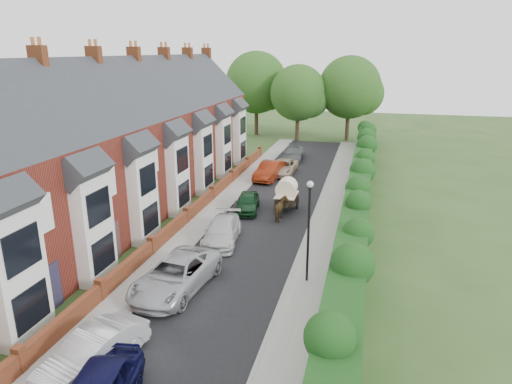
{
  "coord_description": "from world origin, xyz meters",
  "views": [
    {
      "loc": [
        5.91,
        -15.95,
        10.86
      ],
      "look_at": [
        -0.92,
        10.95,
        2.2
      ],
      "focal_mm": 32.0,
      "sensor_mm": 36.0,
      "label": 1
    }
  ],
  "objects_px": {
    "lamppost": "(309,219)",
    "car_grey": "(294,154)",
    "car_green": "(247,202)",
    "car_silver_b": "(176,275)",
    "car_silver_a": "(92,352)",
    "car_white": "(222,231)",
    "horse": "(281,209)",
    "car_beige": "(283,167)",
    "horse_cart": "(287,192)",
    "car_red": "(270,171)"
  },
  "relations": [
    {
      "from": "car_silver_b",
      "to": "horse",
      "type": "bearing_deg",
      "value": 80.03
    },
    {
      "from": "lamppost",
      "to": "car_grey",
      "type": "relative_size",
      "value": 1.08
    },
    {
      "from": "car_green",
      "to": "car_grey",
      "type": "bearing_deg",
      "value": 78.83
    },
    {
      "from": "car_beige",
      "to": "horse",
      "type": "distance_m",
      "value": 11.85
    },
    {
      "from": "car_silver_b",
      "to": "car_white",
      "type": "xyz_separation_m",
      "value": [
        0.32,
        5.92,
        -0.1
      ]
    },
    {
      "from": "car_beige",
      "to": "car_green",
      "type": "bearing_deg",
      "value": -92.51
    },
    {
      "from": "car_grey",
      "to": "horse_cart",
      "type": "height_order",
      "value": "horse_cart"
    },
    {
      "from": "car_silver_b",
      "to": "car_red",
      "type": "bearing_deg",
      "value": 95.88
    },
    {
      "from": "lamppost",
      "to": "car_red",
      "type": "distance_m",
      "value": 18.9
    },
    {
      "from": "horse",
      "to": "horse_cart",
      "type": "xyz_separation_m",
      "value": [
        0.0,
        1.92,
        0.59
      ]
    },
    {
      "from": "car_white",
      "to": "horse",
      "type": "relative_size",
      "value": 2.62
    },
    {
      "from": "car_silver_a",
      "to": "car_red",
      "type": "relative_size",
      "value": 0.94
    },
    {
      "from": "car_silver_a",
      "to": "horse_cart",
      "type": "bearing_deg",
      "value": 93.17
    },
    {
      "from": "car_silver_a",
      "to": "car_white",
      "type": "bearing_deg",
      "value": 99.96
    },
    {
      "from": "car_white",
      "to": "horse_cart",
      "type": "height_order",
      "value": "horse_cart"
    },
    {
      "from": "car_silver_a",
      "to": "horse_cart",
      "type": "xyz_separation_m",
      "value": [
        3.5,
        18.27,
        0.62
      ]
    },
    {
      "from": "car_white",
      "to": "lamppost",
      "type": "bearing_deg",
      "value": -41.8
    },
    {
      "from": "car_silver_a",
      "to": "car_silver_b",
      "type": "relative_size",
      "value": 0.78
    },
    {
      "from": "car_grey",
      "to": "horse_cart",
      "type": "xyz_separation_m",
      "value": [
        2.1,
        -15.33,
        0.65
      ]
    },
    {
      "from": "car_white",
      "to": "horse",
      "type": "height_order",
      "value": "horse"
    },
    {
      "from": "car_white",
      "to": "car_green",
      "type": "distance_m",
      "value": 5.55
    },
    {
      "from": "car_green",
      "to": "horse_cart",
      "type": "xyz_separation_m",
      "value": [
        2.63,
        0.83,
        0.69
      ]
    },
    {
      "from": "car_silver_b",
      "to": "lamppost",
      "type": "bearing_deg",
      "value": 26.79
    },
    {
      "from": "horse_cart",
      "to": "car_green",
      "type": "bearing_deg",
      "value": -162.59
    },
    {
      "from": "lamppost",
      "to": "car_green",
      "type": "xyz_separation_m",
      "value": [
        -5.53,
        9.24,
        -2.64
      ]
    },
    {
      "from": "horse",
      "to": "lamppost",
      "type": "bearing_deg",
      "value": 107.83
    },
    {
      "from": "lamppost",
      "to": "car_grey",
      "type": "distance_m",
      "value": 26.02
    },
    {
      "from": "lamppost",
      "to": "car_silver_a",
      "type": "distance_m",
      "value": 10.72
    },
    {
      "from": "car_green",
      "to": "car_white",
      "type": "bearing_deg",
      "value": -99.52
    },
    {
      "from": "car_silver_b",
      "to": "car_green",
      "type": "xyz_separation_m",
      "value": [
        0.34,
        11.47,
        -0.12
      ]
    },
    {
      "from": "car_green",
      "to": "car_grey",
      "type": "distance_m",
      "value": 16.17
    },
    {
      "from": "lamppost",
      "to": "car_red",
      "type": "relative_size",
      "value": 1.1
    },
    {
      "from": "car_silver_b",
      "to": "car_green",
      "type": "height_order",
      "value": "car_silver_b"
    },
    {
      "from": "car_white",
      "to": "car_grey",
      "type": "xyz_separation_m",
      "value": [
        0.56,
        21.71,
        0.02
      ]
    },
    {
      "from": "car_beige",
      "to": "horse",
      "type": "relative_size",
      "value": 2.62
    },
    {
      "from": "car_silver_a",
      "to": "horse_cart",
      "type": "relative_size",
      "value": 1.35
    },
    {
      "from": "car_silver_a",
      "to": "car_silver_b",
      "type": "height_order",
      "value": "car_silver_b"
    },
    {
      "from": "car_red",
      "to": "car_grey",
      "type": "bearing_deg",
      "value": 90.59
    },
    {
      "from": "car_silver_a",
      "to": "car_grey",
      "type": "distance_m",
      "value": 33.63
    },
    {
      "from": "lamppost",
      "to": "car_silver_b",
      "type": "xyz_separation_m",
      "value": [
        -5.87,
        -2.23,
        -2.52
      ]
    },
    {
      "from": "car_silver_a",
      "to": "car_white",
      "type": "xyz_separation_m",
      "value": [
        0.84,
        11.89,
        -0.05
      ]
    },
    {
      "from": "lamppost",
      "to": "car_silver_a",
      "type": "relative_size",
      "value": 1.18
    },
    {
      "from": "lamppost",
      "to": "car_beige",
      "type": "relative_size",
      "value": 1.11
    },
    {
      "from": "lamppost",
      "to": "car_white",
      "type": "relative_size",
      "value": 1.11
    },
    {
      "from": "car_silver_b",
      "to": "horse_cart",
      "type": "relative_size",
      "value": 1.72
    },
    {
      "from": "car_silver_b",
      "to": "car_beige",
      "type": "xyz_separation_m",
      "value": [
        0.87,
        22.03,
        -0.13
      ]
    },
    {
      "from": "lamppost",
      "to": "car_green",
      "type": "height_order",
      "value": "lamppost"
    },
    {
      "from": "car_red",
      "to": "horse_cart",
      "type": "bearing_deg",
      "value": -62.54
    },
    {
      "from": "car_silver_a",
      "to": "car_red",
      "type": "distance_m",
      "value": 26.01
    },
    {
      "from": "car_silver_b",
      "to": "car_red",
      "type": "xyz_separation_m",
      "value": [
        0.05,
        20.03,
        -0.01
      ]
    }
  ]
}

